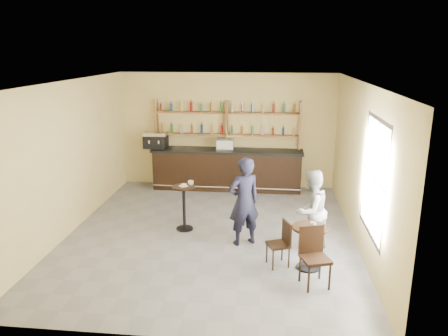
# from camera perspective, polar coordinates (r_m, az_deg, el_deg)

# --- Properties ---
(floor) EXTENTS (7.00, 7.00, 0.00)m
(floor) POSITION_cam_1_polar(r_m,az_deg,el_deg) (9.44, -1.75, -8.59)
(floor) COLOR slate
(floor) RESTS_ON ground
(ceiling) EXTENTS (7.00, 7.00, 0.00)m
(ceiling) POSITION_cam_1_polar(r_m,az_deg,el_deg) (8.65, -1.92, 11.16)
(ceiling) COLOR white
(ceiling) RESTS_ON wall_back
(wall_back) EXTENTS (7.00, 0.00, 7.00)m
(wall_back) POSITION_cam_1_polar(r_m,az_deg,el_deg) (12.31, 0.43, 4.92)
(wall_back) COLOR #E3CC81
(wall_back) RESTS_ON floor
(wall_front) EXTENTS (7.00, 0.00, 7.00)m
(wall_front) POSITION_cam_1_polar(r_m,az_deg,el_deg) (5.65, -6.79, -8.05)
(wall_front) COLOR #E3CC81
(wall_front) RESTS_ON floor
(wall_left) EXTENTS (0.00, 7.00, 7.00)m
(wall_left) POSITION_cam_1_polar(r_m,az_deg,el_deg) (9.78, -19.52, 1.28)
(wall_left) COLOR #E3CC81
(wall_left) RESTS_ON floor
(wall_right) EXTENTS (0.00, 7.00, 7.00)m
(wall_right) POSITION_cam_1_polar(r_m,az_deg,el_deg) (9.01, 17.42, 0.30)
(wall_right) COLOR #E3CC81
(wall_right) RESTS_ON floor
(window_pane) EXTENTS (0.00, 2.00, 2.00)m
(window_pane) POSITION_cam_1_polar(r_m,az_deg,el_deg) (7.85, 19.05, -1.26)
(window_pane) COLOR white
(window_pane) RESTS_ON wall_right
(window_frame) EXTENTS (0.04, 1.70, 2.10)m
(window_frame) POSITION_cam_1_polar(r_m,az_deg,el_deg) (7.85, 19.01, -1.26)
(window_frame) COLOR black
(window_frame) RESTS_ON wall_right
(shelf_unit) EXTENTS (4.00, 0.26, 1.40)m
(shelf_unit) POSITION_cam_1_polar(r_m,az_deg,el_deg) (12.14, 0.37, 5.78)
(shelf_unit) COLOR brown
(shelf_unit) RESTS_ON wall_back
(liquor_bottles) EXTENTS (3.68, 0.10, 1.00)m
(liquor_bottles) POSITION_cam_1_polar(r_m,az_deg,el_deg) (12.12, 0.37, 6.57)
(liquor_bottles) COLOR #8C5919
(liquor_bottles) RESTS_ON shelf_unit
(bar_counter) EXTENTS (4.17, 0.81, 1.13)m
(bar_counter) POSITION_cam_1_polar(r_m,az_deg,el_deg) (12.20, 0.39, -0.17)
(bar_counter) COLOR black
(bar_counter) RESTS_ON floor
(espresso_machine) EXTENTS (0.67, 0.47, 0.45)m
(espresso_machine) POSITION_cam_1_polar(r_m,az_deg,el_deg) (12.37, -8.89, 3.62)
(espresso_machine) COLOR black
(espresso_machine) RESTS_ON bar_counter
(pastry_case) EXTENTS (0.53, 0.45, 0.28)m
(pastry_case) POSITION_cam_1_polar(r_m,az_deg,el_deg) (12.03, 0.17, 3.08)
(pastry_case) COLOR silver
(pastry_case) RESTS_ON bar_counter
(pedestal_table) EXTENTS (0.53, 0.53, 0.99)m
(pedestal_table) POSITION_cam_1_polar(r_m,az_deg,el_deg) (9.53, -5.24, -5.21)
(pedestal_table) COLOR black
(pedestal_table) RESTS_ON floor
(napkin) EXTENTS (0.23, 0.23, 0.00)m
(napkin) POSITION_cam_1_polar(r_m,az_deg,el_deg) (9.36, -5.31, -2.35)
(napkin) COLOR white
(napkin) RESTS_ON pedestal_table
(donut) EXTENTS (0.17, 0.17, 0.05)m
(donut) POSITION_cam_1_polar(r_m,az_deg,el_deg) (9.34, -5.27, -2.22)
(donut) COLOR #D4994D
(donut) RESTS_ON napkin
(cup_pedestal) EXTENTS (0.15, 0.15, 0.10)m
(cup_pedestal) POSITION_cam_1_polar(r_m,az_deg,el_deg) (9.42, -4.36, -1.93)
(cup_pedestal) COLOR white
(cup_pedestal) RESTS_ON pedestal_table
(man_main) EXTENTS (0.78, 0.70, 1.80)m
(man_main) POSITION_cam_1_polar(r_m,az_deg,el_deg) (8.67, 2.62, -4.40)
(man_main) COLOR black
(man_main) RESTS_ON floor
(cafe_table) EXTENTS (0.77, 0.77, 0.80)m
(cafe_table) POSITION_cam_1_polar(r_m,az_deg,el_deg) (8.05, 11.05, -10.17)
(cafe_table) COLOR black
(cafe_table) RESTS_ON floor
(cup_cafe) EXTENTS (0.10, 0.10, 0.09)m
(cup_cafe) POSITION_cam_1_polar(r_m,az_deg,el_deg) (7.88, 11.58, -7.26)
(cup_cafe) COLOR white
(cup_cafe) RESTS_ON cafe_table
(chair_west) EXTENTS (0.47, 0.47, 0.84)m
(chair_west) POSITION_cam_1_polar(r_m,az_deg,el_deg) (8.06, 7.07, -9.84)
(chair_west) COLOR black
(chair_west) RESTS_ON floor
(chair_south) EXTENTS (0.55, 0.55, 1.00)m
(chair_south) POSITION_cam_1_polar(r_m,az_deg,el_deg) (7.48, 11.85, -11.47)
(chair_south) COLOR black
(chair_south) RESTS_ON floor
(patron_second) EXTENTS (0.99, 0.99, 1.61)m
(patron_second) POSITION_cam_1_polar(r_m,az_deg,el_deg) (8.63, 11.28, -5.47)
(patron_second) COLOR gray
(patron_second) RESTS_ON floor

